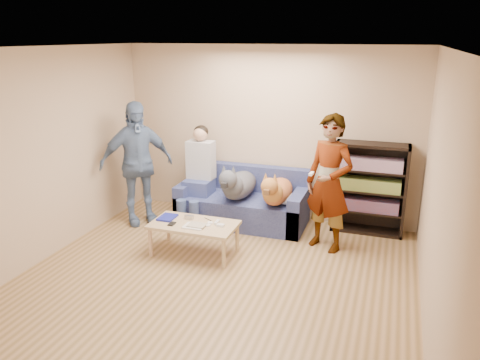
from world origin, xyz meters
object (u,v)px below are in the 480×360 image
(coffee_table, at_px, (194,227))
(notebook_blue, at_px, (167,217))
(camera_silver, at_px, (189,217))
(person_seated, at_px, (199,171))
(person_standing_left, at_px, (137,163))
(dog_tan, at_px, (276,191))
(sofa, at_px, (243,204))
(bookshelf, at_px, (370,186))
(dog_gray, at_px, (238,185))
(person_standing_right, at_px, (329,183))

(coffee_table, bearing_deg, notebook_blue, 172.87)
(camera_silver, relative_size, person_seated, 0.07)
(camera_silver, bearing_deg, person_standing_left, 151.07)
(person_seated, distance_m, dog_tan, 1.24)
(notebook_blue, height_order, dog_tan, dog_tan)
(sofa, xyz_separation_m, bookshelf, (1.80, 0.23, 0.40))
(camera_silver, bearing_deg, coffee_table, -45.00)
(camera_silver, xyz_separation_m, dog_tan, (0.94, 0.89, 0.18))
(notebook_blue, height_order, dog_gray, dog_gray)
(person_standing_left, relative_size, dog_tan, 1.59)
(person_standing_right, relative_size, bookshelf, 1.38)
(camera_silver, bearing_deg, notebook_blue, -165.96)
(notebook_blue, relative_size, dog_tan, 0.23)
(dog_gray, bearing_deg, notebook_blue, -121.79)
(person_standing_right, bearing_deg, dog_tan, -175.87)
(notebook_blue, height_order, bookshelf, bookshelf)
(dog_gray, bearing_deg, person_seated, 175.10)
(sofa, bearing_deg, coffee_table, -101.68)
(person_standing_right, height_order, sofa, person_standing_right)
(person_seated, bearing_deg, dog_tan, -4.75)
(sofa, xyz_separation_m, coffee_table, (-0.26, -1.24, 0.09))
(person_standing_left, xyz_separation_m, sofa, (1.49, 0.51, -0.64))
(person_standing_left, height_order, dog_tan, person_standing_left)
(sofa, bearing_deg, person_seated, -169.25)
(notebook_blue, relative_size, person_seated, 0.18)
(person_standing_right, xyz_separation_m, camera_silver, (-1.71, -0.61, -0.45))
(camera_silver, bearing_deg, sofa, 71.43)
(camera_silver, height_order, dog_tan, dog_tan)
(person_standing_left, bearing_deg, dog_gray, -32.60)
(notebook_blue, distance_m, person_seated, 1.12)
(dog_gray, bearing_deg, bookshelf, 12.77)
(person_seated, height_order, coffee_table, person_seated)
(dog_gray, bearing_deg, coffee_table, -102.04)
(person_standing_right, distance_m, bookshelf, 0.91)
(sofa, height_order, dog_gray, dog_gray)
(sofa, xyz_separation_m, dog_gray, (-0.03, -0.18, 0.36))
(person_standing_right, height_order, person_seated, person_standing_right)
(person_standing_left, bearing_deg, bookshelf, -32.51)
(person_standing_left, height_order, camera_silver, person_standing_left)
(person_standing_right, bearing_deg, coffee_table, -130.98)
(person_standing_left, xyz_separation_m, dog_tan, (2.05, 0.28, -0.29))
(dog_tan, relative_size, bookshelf, 0.89)
(notebook_blue, distance_m, sofa, 1.37)
(person_standing_right, bearing_deg, notebook_blue, -136.81)
(dog_gray, xyz_separation_m, dog_tan, (0.59, -0.05, -0.02))
(person_standing_right, bearing_deg, person_standing_left, -155.81)
(notebook_blue, distance_m, coffee_table, 0.41)
(person_standing_right, relative_size, dog_tan, 1.56)
(sofa, relative_size, person_seated, 1.29)
(person_standing_right, height_order, person_standing_left, person_standing_left)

